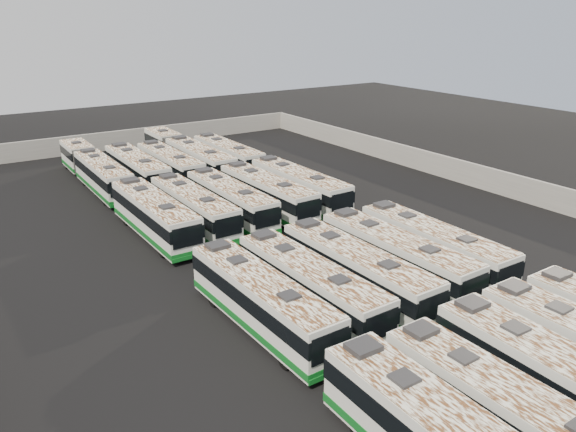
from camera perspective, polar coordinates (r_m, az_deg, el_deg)
The scene contains 19 objects.
ground at distance 40.25m, azimuth 0.47°, elevation -2.93°, with size 140.00×140.00×0.00m, color black.
perimeter_wall at distance 39.83m, azimuth 0.48°, elevation -1.47°, with size 45.20×73.20×2.20m.
bus_front_left at distance 23.46m, azimuth 21.87°, elevation -18.69°, with size 2.52×11.26×3.16m.
bus_front_center at distance 25.78m, azimuth 26.36°, elevation -15.38°, with size 2.74×11.75×3.30m.
bus_midfront_far_left at distance 29.42m, azimuth -2.67°, elevation -8.59°, with size 2.65×11.42×3.20m.
bus_midfront_left at distance 30.96m, azimuth 2.25°, elevation -7.07°, with size 2.64×11.32×3.17m.
bus_midfront_center at distance 32.67m, azimuth 6.99°, elevation -5.61°, with size 2.61×11.54×3.24m.
bus_midfront_right at distance 34.88m, azimuth 10.93°, elevation -4.11°, with size 2.70×11.58×3.25m.
bus_midfront_far_right at distance 36.90m, azimuth 14.56°, elevation -3.05°, with size 2.52×11.43×3.21m.
bus_midback_far_left at distance 42.17m, azimuth -13.39°, elevation 0.05°, with size 2.59×11.68×3.28m.
bus_midback_left at distance 43.34m, azimuth -9.56°, elevation 0.79°, with size 2.50×11.26×3.16m.
bus_midback_center at distance 44.61m, azimuth -5.85°, elevation 1.54°, with size 2.41×11.25×3.17m.
bus_midback_right at distance 46.05m, azimuth -2.12°, elevation 2.28°, with size 2.69×11.52×3.23m.
bus_midback_far_right at distance 47.78m, azimuth 1.14°, elevation 2.99°, with size 2.61×11.68×3.28m.
bus_back_far_left at distance 56.75m, azimuth -19.09°, elevation 4.58°, with size 2.48×17.39×3.15m.
bus_back_left at distance 54.80m, azimuth -15.09°, elevation 4.55°, with size 2.53×11.73×3.30m.
bus_back_center at distance 55.80m, azimuth -11.88°, elevation 5.03°, with size 2.51×11.34×3.19m.
bus_back_right at distance 59.68m, azimuth -10.23°, elevation 6.17°, with size 2.48×18.15×3.29m.
bus_back_far_right at distance 58.46m, azimuth -6.11°, elevation 6.04°, with size 2.45×11.34×3.19m.
Camera 1 is at (-20.67, -30.72, 15.78)m, focal length 35.00 mm.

